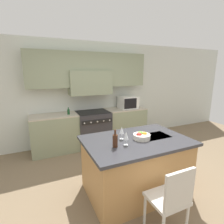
% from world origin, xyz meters
% --- Properties ---
extents(ground_plane, '(10.00, 10.00, 0.00)m').
position_xyz_m(ground_plane, '(0.00, 0.00, 0.00)').
color(ground_plane, '#7A664C').
extents(back_cabinetry, '(10.00, 0.46, 2.70)m').
position_xyz_m(back_cabinetry, '(0.00, 2.24, 1.58)').
color(back_cabinetry, silver).
rests_on(back_cabinetry, ground_plane).
extents(back_counter, '(3.03, 0.62, 0.92)m').
position_xyz_m(back_counter, '(-0.00, 1.99, 0.46)').
color(back_counter, gray).
rests_on(back_counter, ground_plane).
extents(range_stove, '(0.83, 0.70, 0.92)m').
position_xyz_m(range_stove, '(0.00, 1.97, 0.46)').
color(range_stove, '#2D2D33').
rests_on(range_stove, ground_plane).
extents(microwave, '(0.48, 0.44, 0.34)m').
position_xyz_m(microwave, '(1.05, 1.99, 1.09)').
color(microwave, silver).
rests_on(microwave, back_counter).
extents(kitchen_island, '(1.61, 1.08, 0.90)m').
position_xyz_m(kitchen_island, '(0.04, -0.09, 0.46)').
color(kitchen_island, '#B7844C').
rests_on(kitchen_island, ground_plane).
extents(island_chair, '(0.42, 0.40, 0.91)m').
position_xyz_m(island_chair, '(-0.03, -0.95, 0.51)').
color(island_chair, beige).
rests_on(island_chair, ground_plane).
extents(wine_bottle, '(0.07, 0.07, 0.25)m').
position_xyz_m(wine_bottle, '(-0.39, -0.21, 1.00)').
color(wine_bottle, '#422314').
rests_on(wine_bottle, kitchen_island).
extents(wine_glass_near, '(0.07, 0.07, 0.20)m').
position_xyz_m(wine_glass_near, '(-0.22, -0.21, 1.04)').
color(wine_glass_near, white).
rests_on(wine_glass_near, kitchen_island).
extents(wine_glass_far, '(0.07, 0.07, 0.20)m').
position_xyz_m(wine_glass_far, '(-0.17, 0.02, 1.04)').
color(wine_glass_far, white).
rests_on(wine_glass_far, kitchen_island).
extents(fruit_bowl, '(0.27, 0.27, 0.11)m').
position_xyz_m(fruit_bowl, '(0.11, -0.11, 0.95)').
color(fruit_bowl, silver).
rests_on(fruit_bowl, kitchen_island).
extents(oil_bottle_on_counter, '(0.06, 0.06, 0.17)m').
position_xyz_m(oil_bottle_on_counter, '(-0.63, 1.91, 0.99)').
color(oil_bottle_on_counter, '#194723').
rests_on(oil_bottle_on_counter, back_counter).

